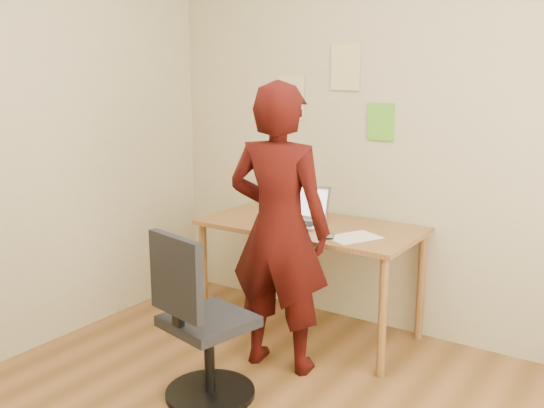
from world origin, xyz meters
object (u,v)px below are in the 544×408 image
Objects in this scene: office_chair at (200,330)px; desk at (310,237)px; person at (279,229)px; laptop at (301,215)px; phone at (329,236)px.

desk is at bearing 100.30° from office_chair.
person is at bearing -80.03° from desk.
laptop is 0.21× the size of person.
person is at bearing 89.73° from office_chair.
office_chair reaches higher than desk.
office_chair is at bearing 68.46° from person.
office_chair is at bearing -93.24° from laptop.
office_chair reaches higher than phone.
laptop is 0.53m from person.
person is at bearing -77.77° from laptop.
desk is 0.15m from laptop.
office_chair is (-0.03, -1.06, -0.26)m from desk.
person is at bearing -143.75° from phone.
person is (0.16, -0.50, 0.04)m from laptop.
person is (-0.17, -0.29, 0.08)m from phone.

